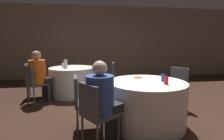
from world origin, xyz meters
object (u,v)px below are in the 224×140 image
object	(u,v)px
table_near	(146,103)
chair_far_southwest	(34,81)
chair_near_northeast	(177,84)
soda_can_blue	(163,78)
chair_far_east	(110,75)
table_far	(72,81)
chair_near_southwest	(94,109)
person_blue_shirt	(104,102)
soda_can_red	(166,80)
chair_far_west	(31,77)
pizza_plate_near	(138,78)
person_orange_shirt	(40,76)
bottle_far	(66,64)
chair_near_west	(82,98)

from	to	relation	value
table_near	chair_far_southwest	size ratio (longest dim) A/B	1.50
chair_near_northeast	soda_can_blue	distance (m)	0.91
chair_near_northeast	chair_far_east	size ratio (longest dim) A/B	1.00
table_far	chair_far_east	distance (m)	1.01
table_far	chair_far_east	world-z (taller)	chair_far_east
chair_far_east	soda_can_blue	bearing A→B (deg)	-154.64
table_far	chair_near_southwest	size ratio (longest dim) A/B	1.37
table_near	table_far	distance (m)	2.39
chair_near_northeast	chair_far_southwest	bearing A→B (deg)	41.40
soda_can_blue	chair_near_southwest	bearing A→B (deg)	-154.82
table_far	soda_can_blue	bearing A→B (deg)	-50.58
person_blue_shirt	soda_can_red	xyz separation A→B (m)	(0.99, 0.27, 0.21)
chair_far_west	chair_far_southwest	bearing A→B (deg)	14.38
pizza_plate_near	soda_can_blue	bearing A→B (deg)	-47.64
soda_can_red	chair_far_southwest	bearing A→B (deg)	146.68
person_orange_shirt	soda_can_blue	bearing A→B (deg)	20.13
table_near	person_orange_shirt	xyz separation A→B (m)	(-2.04, 1.44, 0.25)
chair_far_east	bottle_far	xyz separation A→B (m)	(-1.14, 0.03, 0.32)
table_near	chair_far_west	world-z (taller)	chair_far_west
chair_far_east	chair_far_west	distance (m)	1.98
person_orange_shirt	pizza_plate_near	size ratio (longest dim) A/B	5.19
pizza_plate_near	bottle_far	bearing A→B (deg)	133.25
chair_near_west	soda_can_blue	size ratio (longest dim) A/B	7.01
table_near	person_orange_shirt	bearing A→B (deg)	144.71
person_blue_shirt	soda_can_blue	xyz separation A→B (m)	(1.02, 0.46, 0.21)
chair_far_southwest	chair_far_west	xyz separation A→B (m)	(-0.19, 0.46, 0.00)
chair_near_northeast	pizza_plate_near	distance (m)	0.98
chair_near_west	soda_can_blue	bearing A→B (deg)	87.72
table_near	soda_can_blue	distance (m)	0.50
chair_far_southwest	pizza_plate_near	bearing A→B (deg)	26.53
chair_far_southwest	chair_far_east	world-z (taller)	same
chair_near_northeast	soda_can_red	world-z (taller)	chair_near_northeast
table_far	chair_far_east	bearing A→B (deg)	-6.42
pizza_plate_near	bottle_far	distance (m)	2.14
chair_near_southwest	soda_can_red	world-z (taller)	chair_near_southwest
chair_near_west	chair_near_southwest	size ratio (longest dim) A/B	1.00
chair_near_southwest	chair_far_east	xyz separation A→B (m)	(0.51, 2.42, 0.00)
person_orange_shirt	person_blue_shirt	bearing A→B (deg)	-3.66
chair_far_west	soda_can_blue	distance (m)	3.21
soda_can_red	table_near	bearing A→B (deg)	136.85
chair_far_east	soda_can_red	bearing A→B (deg)	-157.19
pizza_plate_near	chair_near_west	bearing A→B (deg)	-158.58
chair_near_southwest	chair_near_northeast	bearing A→B (deg)	90.75
chair_near_west	bottle_far	world-z (taller)	bottle_far
table_far	chair_near_southwest	distance (m)	2.58
chair_near_west	chair_far_southwest	distance (m)	1.81
chair_near_west	person_blue_shirt	bearing A→B (deg)	31.52
table_far	person_orange_shirt	bearing A→B (deg)	-142.70
person_orange_shirt	pizza_plate_near	distance (m)	2.29
table_far	person_blue_shirt	bearing A→B (deg)	-75.96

